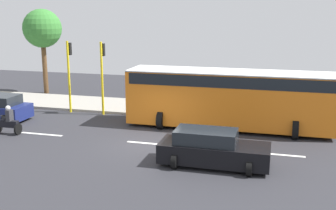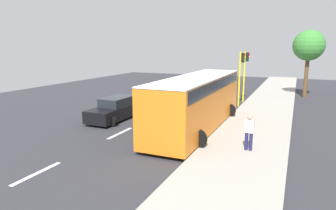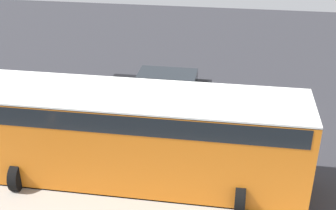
% 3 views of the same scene
% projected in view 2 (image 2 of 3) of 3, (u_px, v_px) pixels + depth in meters
% --- Properties ---
extents(ground_plane, '(40.00, 60.00, 0.10)m').
position_uv_depth(ground_plane, '(163.00, 113.00, 22.49)').
color(ground_plane, '#2D2D33').
extents(sidewalk, '(4.00, 60.00, 0.15)m').
position_uv_depth(sidewalk, '(259.00, 120.00, 19.72)').
color(sidewalk, '#9E998E').
rests_on(sidewalk, ground).
extents(lane_stripe_far_north, '(0.20, 2.40, 0.01)m').
position_uv_depth(lane_stripe_far_north, '(37.00, 173.00, 11.69)').
color(lane_stripe_far_north, white).
rests_on(lane_stripe_far_north, ground).
extents(lane_stripe_north, '(0.20, 2.40, 0.01)m').
position_uv_depth(lane_stripe_north, '(120.00, 133.00, 17.08)').
color(lane_stripe_north, white).
rests_on(lane_stripe_north, ground).
extents(lane_stripe_mid, '(0.20, 2.40, 0.01)m').
position_uv_depth(lane_stripe_mid, '(163.00, 112.00, 22.48)').
color(lane_stripe_mid, white).
rests_on(lane_stripe_mid, ground).
extents(lane_stripe_south, '(0.20, 2.40, 0.01)m').
position_uv_depth(lane_stripe_south, '(190.00, 100.00, 27.87)').
color(lane_stripe_south, white).
rests_on(lane_stripe_south, ground).
extents(lane_stripe_far_south, '(0.20, 2.40, 0.01)m').
position_uv_depth(lane_stripe_far_south, '(208.00, 91.00, 33.27)').
color(lane_stripe_far_south, white).
rests_on(lane_stripe_far_south, ground).
extents(car_dark_blue, '(2.26, 4.13, 1.52)m').
position_uv_depth(car_dark_blue, '(220.00, 88.00, 30.77)').
color(car_dark_blue, navy).
rests_on(car_dark_blue, ground).
extents(car_black, '(2.16, 4.55, 1.52)m').
position_uv_depth(car_black, '(115.00, 109.00, 20.14)').
color(car_black, black).
rests_on(car_black, ground).
extents(city_bus, '(3.20, 11.00, 3.16)m').
position_uv_depth(city_bus, '(198.00, 99.00, 17.70)').
color(city_bus, orange).
rests_on(city_bus, ground).
extents(motorcycle, '(0.60, 1.30, 1.53)m').
position_uv_depth(motorcycle, '(192.00, 90.00, 29.42)').
color(motorcycle, black).
rests_on(motorcycle, ground).
extents(pedestrian_near_signal, '(0.40, 0.24, 1.69)m').
position_uv_depth(pedestrian_near_signal, '(249.00, 131.00, 13.72)').
color(pedestrian_near_signal, '#1E1E4C').
rests_on(pedestrian_near_signal, sidewalk).
extents(traffic_light_corner, '(0.49, 0.24, 4.50)m').
position_uv_depth(traffic_light_corner, '(245.00, 69.00, 26.16)').
color(traffic_light_corner, yellow).
rests_on(traffic_light_corner, ground).
extents(traffic_light_midblock, '(0.49, 0.24, 4.50)m').
position_uv_depth(traffic_light_midblock, '(241.00, 71.00, 24.14)').
color(traffic_light_midblock, yellow).
rests_on(traffic_light_midblock, ground).
extents(street_tree_north, '(2.91, 2.91, 6.45)m').
position_uv_depth(street_tree_north, '(309.00, 46.00, 28.15)').
color(street_tree_north, brown).
rests_on(street_tree_north, ground).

